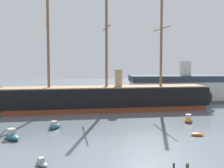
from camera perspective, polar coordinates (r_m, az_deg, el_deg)
tall_ship at (r=86.98m, az=-1.08°, el=-2.73°), size 73.18×17.52×35.20m
motorboat_foreground_left at (r=44.47m, az=-13.54°, el=-14.79°), size 2.68×3.05×1.22m
motorboat_mid_left at (r=59.81m, az=-18.92°, el=-9.52°), size 4.48×5.08×2.03m
dinghy_mid_right at (r=61.66m, az=16.25°, el=-9.40°), size 2.78×1.54×0.62m
motorboat_alongside_bow at (r=66.50m, az=-11.13°, el=-8.00°), size 3.32×4.39×1.71m
motorboat_alongside_stern at (r=74.39m, az=14.67°, el=-6.64°), size 3.42×4.96×1.92m
dinghy_far_left at (r=91.40m, az=-20.23°, el=-4.87°), size 3.22×2.34×0.70m
dockside_warehouse_right at (r=110.01m, az=13.78°, el=-0.81°), size 42.30×13.92×14.68m
seagull_in_flight at (r=55.90m, az=2.29°, el=9.46°), size 1.14×0.90×0.14m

